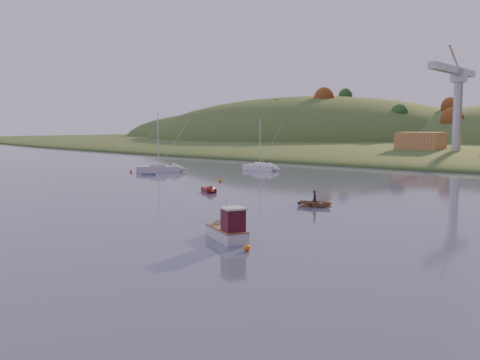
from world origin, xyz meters
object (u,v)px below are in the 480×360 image
Objects in this scene: sailboat_far at (260,167)px; grey_dinghy at (151,174)px; fishing_boat at (225,228)px; sailboat_near at (159,168)px; canoe at (315,203)px; red_tender at (210,190)px.

grey_dinghy is (-9.08, -20.86, -0.47)m from sailboat_far.
fishing_boat reaches higher than grey_dinghy.
sailboat_near is 5.51m from grey_dinghy.
grey_dinghy is (3.08, -4.54, -0.53)m from sailboat_near.
sailboat_far is (-37.56, 53.38, -0.14)m from fishing_boat.
sailboat_near is 20.35m from sailboat_far.
canoe is (34.11, -34.18, -0.29)m from sailboat_far.
sailboat_far is 2.67× the size of canoe.
sailboat_far is at bearing 49.77° from grey_dinghy.
red_tender is at bearing 72.86° from canoe.
red_tender is (28.78, -16.32, -0.47)m from sailboat_near.
sailboat_near reaches higher than canoe.
sailboat_far reaches higher than canoe.
sailboat_near is (-49.72, 37.07, -0.08)m from fishing_boat.
sailboat_far is (12.16, 16.32, -0.06)m from sailboat_near.
fishing_boat is at bearing -13.15° from red_tender.
grey_dinghy is (-43.19, 13.32, -0.19)m from canoe.
sailboat_near reaches higher than grey_dinghy.
canoe is (46.27, -17.86, -0.34)m from sailboat_near.
fishing_boat is 0.58× the size of sailboat_far.
grey_dinghy is at bearing -7.78° from fishing_boat.
canoe is (-3.45, 19.20, -0.42)m from fishing_boat.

